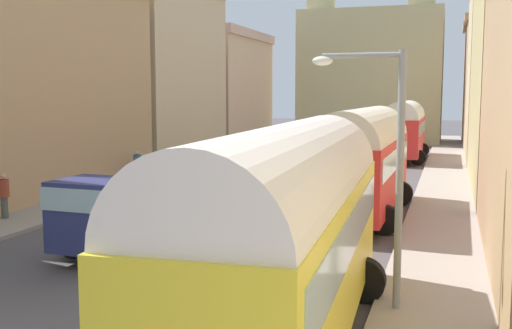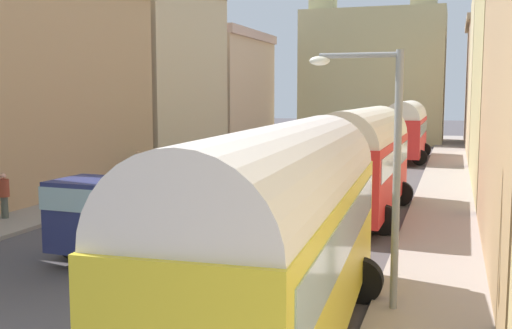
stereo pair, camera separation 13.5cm
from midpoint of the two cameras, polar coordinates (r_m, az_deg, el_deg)
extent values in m
plane|color=#504A4E|center=(34.79, 5.40, -1.06)|extent=(154.00, 154.00, 0.00)
cube|color=gray|center=(37.04, -5.61, -0.48)|extent=(2.50, 70.00, 0.14)
cube|color=#A3968F|center=(33.96, 17.42, -1.41)|extent=(2.50, 70.00, 0.14)
cube|color=tan|center=(30.09, -20.72, 6.76)|extent=(5.50, 14.39, 9.87)
cube|color=#CCB792|center=(41.30, -8.64, 8.05)|extent=(4.94, 11.27, 11.42)
cube|color=beige|center=(52.26, -2.36, 6.57)|extent=(4.39, 11.81, 9.15)
cube|color=#D0AC9F|center=(52.48, -2.39, 11.97)|extent=(4.83, 11.81, 0.72)
cube|color=beige|center=(45.77, 22.70, 7.54)|extent=(5.14, 10.63, 11.52)
cube|color=tan|center=(57.97, 21.94, 6.77)|extent=(5.57, 12.05, 10.49)
cube|color=tan|center=(58.28, 22.18, 12.18)|extent=(6.12, 12.05, 0.51)
cube|color=tan|center=(60.12, 10.97, 8.01)|extent=(13.16, 7.42, 12.37)
cube|color=#C0BB86|center=(59.22, 6.31, 11.20)|extent=(2.27, 2.27, 18.75)
cube|color=#BFB386|center=(58.04, 15.41, 11.10)|extent=(2.27, 2.27, 18.75)
cube|color=gold|center=(11.02, 2.81, -8.70)|extent=(2.78, 9.90, 2.49)
cylinder|color=silver|center=(10.76, 2.85, -2.30)|extent=(2.73, 9.70, 2.29)
cube|color=#99B7C6|center=(10.89, 2.83, -5.92)|extent=(2.79, 9.11, 0.80)
cylinder|color=black|center=(14.45, 1.10, -10.08)|extent=(1.00, 0.35, 1.00)
cylinder|color=black|center=(14.09, 10.03, -10.62)|extent=(1.00, 0.35, 1.00)
cube|color=red|center=(23.38, 10.18, -0.66)|extent=(2.56, 9.14, 2.45)
cylinder|color=silver|center=(23.25, 10.24, 2.33)|extent=(2.51, 8.95, 2.36)
cube|color=#99B7C6|center=(23.32, 10.20, 0.65)|extent=(2.59, 8.41, 0.78)
cylinder|color=black|center=(26.49, 8.63, -2.45)|extent=(1.00, 0.35, 1.00)
cylinder|color=black|center=(26.18, 13.55, -2.67)|extent=(1.00, 0.35, 1.00)
cylinder|color=black|center=(21.05, 5.83, -4.77)|extent=(1.00, 0.35, 1.00)
cylinder|color=black|center=(20.67, 12.03, -5.10)|extent=(1.00, 0.35, 1.00)
cube|color=red|center=(43.92, 13.93, 2.65)|extent=(2.38, 9.16, 2.47)
cylinder|color=silver|center=(43.85, 13.97, 4.26)|extent=(2.34, 8.98, 2.33)
cube|color=#99B7C6|center=(43.88, 13.95, 3.36)|extent=(2.43, 8.43, 0.79)
cylinder|color=black|center=(46.93, 12.77, 1.42)|extent=(1.00, 0.35, 1.00)
cylinder|color=black|center=(46.77, 15.53, 1.32)|extent=(1.00, 0.35, 1.00)
cylinder|color=black|center=(41.30, 12.02, 0.74)|extent=(1.00, 0.35, 1.00)
cylinder|color=black|center=(41.13, 15.16, 0.63)|extent=(1.00, 0.35, 1.00)
cube|color=navy|center=(17.10, -14.39, -4.54)|extent=(2.32, 1.93, 1.90)
cube|color=#99B7C6|center=(17.01, -14.44, -2.78)|extent=(2.37, 2.01, 0.61)
cube|color=brown|center=(20.23, -8.43, -4.63)|extent=(2.48, 5.50, 0.55)
ellipsoid|color=#E8E7C2|center=(18.82, -11.39, -3.91)|extent=(1.00, 0.88, 0.50)
ellipsoid|color=beige|center=(21.31, -6.79, -2.52)|extent=(0.99, 0.87, 0.56)
ellipsoid|color=beige|center=(20.41, -7.25, -2.95)|extent=(0.78, 0.93, 0.54)
ellipsoid|color=beige|center=(21.31, -5.28, -1.62)|extent=(0.84, 0.68, 0.50)
ellipsoid|color=beige|center=(20.90, -7.50, -1.58)|extent=(0.87, 0.96, 0.57)
ellipsoid|color=beige|center=(19.19, -10.16, -2.58)|extent=(0.83, 0.67, 0.51)
ellipsoid|color=beige|center=(19.94, -7.38, -0.83)|extent=(0.90, 0.82, 0.57)
cylinder|color=black|center=(17.00, -10.50, -7.80)|extent=(0.90, 0.31, 0.90)
cylinder|color=black|center=(18.23, -16.57, -6.98)|extent=(0.90, 0.32, 0.90)
cylinder|color=black|center=(20.72, -4.26, -5.08)|extent=(0.90, 0.32, 0.90)
cylinder|color=black|center=(21.75, -9.62, -4.60)|extent=(0.90, 0.32, 0.90)
cube|color=navy|center=(28.36, -1.62, 0.24)|extent=(2.21, 1.93, 2.08)
cube|color=#99B7C6|center=(28.30, -1.63, 1.41)|extent=(2.25, 2.01, 0.66)
cube|color=#4C492E|center=(31.74, 0.58, -0.46)|extent=(2.25, 5.13, 0.55)
ellipsoid|color=silver|center=(31.25, 0.99, 0.40)|extent=(0.89, 1.07, 0.50)
ellipsoid|color=beige|center=(30.60, 0.63, 0.34)|extent=(0.73, 0.92, 0.58)
ellipsoid|color=silver|center=(32.84, 2.07, 0.77)|extent=(0.69, 0.87, 0.58)
ellipsoid|color=beige|center=(32.49, 0.65, 1.22)|extent=(0.95, 0.87, 0.48)
ellipsoid|color=beige|center=(32.20, 1.51, 1.25)|extent=(0.98, 0.88, 0.52)
ellipsoid|color=beige|center=(31.09, -0.38, 0.99)|extent=(0.91, 0.99, 0.49)
ellipsoid|color=beige|center=(31.54, 0.67, 1.72)|extent=(1.15, 1.03, 0.50)
cylinder|color=black|center=(28.40, 0.65, -1.86)|extent=(0.90, 0.31, 0.90)
cylinder|color=black|center=(29.14, -3.44, -1.65)|extent=(0.90, 0.31, 0.90)
cylinder|color=black|center=(32.38, 2.96, -0.81)|extent=(0.90, 0.31, 0.90)
cylinder|color=black|center=(33.04, -0.69, -0.66)|extent=(0.90, 0.31, 0.90)
cube|color=silver|center=(35.73, 3.73, 0.14)|extent=(1.91, 4.42, 0.68)
cube|color=#93B4C5|center=(35.66, 3.74, 1.15)|extent=(1.58, 2.33, 0.58)
cylinder|color=black|center=(34.25, 4.34, -0.67)|extent=(0.60, 0.21, 0.60)
cylinder|color=black|center=(34.77, 1.76, -0.54)|extent=(0.60, 0.21, 0.60)
cylinder|color=black|center=(36.80, 5.59, -0.17)|extent=(0.60, 0.21, 0.60)
cylinder|color=black|center=(37.28, 3.16, -0.06)|extent=(0.60, 0.21, 0.60)
cube|color=#498E54|center=(45.79, 6.81, 1.65)|extent=(1.74, 4.26, 0.85)
cube|color=#96B5C7|center=(45.74, 6.82, 2.54)|extent=(1.47, 2.24, 0.58)
cylinder|color=black|center=(44.39, 7.40, 0.98)|extent=(0.60, 0.21, 0.60)
cylinder|color=black|center=(44.76, 5.43, 1.05)|extent=(0.60, 0.21, 0.60)
cylinder|color=black|center=(46.92, 8.11, 1.27)|extent=(0.60, 0.21, 0.60)
cylinder|color=black|center=(47.27, 6.24, 1.34)|extent=(0.60, 0.21, 0.60)
cube|color=#418FCB|center=(53.40, 8.13, 2.29)|extent=(1.82, 4.10, 0.75)
cube|color=#A5B1CA|center=(53.35, 8.15, 2.97)|extent=(1.49, 2.17, 0.52)
cylinder|color=black|center=(52.05, 8.60, 1.79)|extent=(0.60, 0.21, 0.60)
cylinder|color=black|center=(52.43, 6.99, 1.85)|extent=(0.60, 0.21, 0.60)
cylinder|color=black|center=(54.44, 9.22, 1.99)|extent=(0.60, 0.21, 0.60)
cylinder|color=black|center=(54.81, 7.68, 2.05)|extent=(0.60, 0.21, 0.60)
cube|color=#222C29|center=(19.47, -0.21, -5.10)|extent=(1.86, 4.03, 0.85)
cube|color=#95AECF|center=(19.34, -0.21, -3.13)|extent=(1.57, 2.12, 0.51)
cylinder|color=black|center=(20.97, -1.19, -5.34)|extent=(0.60, 0.21, 0.60)
cylinder|color=black|center=(20.42, 3.25, -5.68)|extent=(0.60, 0.21, 0.60)
cylinder|color=black|center=(18.77, -3.98, -6.79)|extent=(0.60, 0.21, 0.60)
cylinder|color=black|center=(18.15, 0.94, -7.25)|extent=(0.60, 0.21, 0.60)
cube|color=#B02823|center=(30.77, 6.90, -0.85)|extent=(1.96, 3.92, 0.79)
cube|color=#9BB5C6|center=(30.69, 6.91, 0.36)|extent=(1.62, 2.08, 0.51)
cylinder|color=black|center=(32.17, 6.02, -1.16)|extent=(0.60, 0.21, 0.60)
cylinder|color=black|center=(31.74, 8.91, -1.31)|extent=(0.60, 0.21, 0.60)
cylinder|color=black|center=(29.94, 4.74, -1.73)|extent=(0.60, 0.21, 0.60)
cylinder|color=black|center=(29.48, 7.83, -1.90)|extent=(0.60, 0.21, 0.60)
cube|color=silver|center=(49.71, 11.42, 1.90)|extent=(1.58, 3.98, 0.74)
cube|color=#9CABC7|center=(49.66, 11.43, 2.66)|extent=(1.38, 2.07, 0.58)
cylinder|color=black|center=(51.05, 10.72, 1.65)|extent=(0.60, 0.21, 0.60)
cylinder|color=black|center=(50.86, 12.44, 1.59)|extent=(0.60, 0.21, 0.60)
cylinder|color=black|center=(48.62, 10.32, 1.42)|extent=(0.60, 0.21, 0.60)
cylinder|color=black|center=(48.43, 12.13, 1.35)|extent=(0.60, 0.21, 0.60)
cylinder|color=#222541|center=(37.09, -5.01, -0.47)|extent=(0.20, 0.20, 0.14)
cylinder|color=#222541|center=(37.03, -5.02, 0.29)|extent=(0.32, 0.32, 0.85)
cylinder|color=#4D6544|center=(36.96, -5.03, 1.40)|extent=(0.50, 0.50, 0.60)
sphere|color=tan|center=(36.93, -5.04, 2.05)|extent=(0.23, 0.23, 0.23)
cylinder|color=#4C524A|center=(24.11, -22.27, -4.82)|extent=(0.22, 0.22, 0.14)
cylinder|color=#4C524A|center=(24.02, -22.32, -3.73)|extent=(0.27, 0.27, 0.79)
cylinder|color=#963C29|center=(23.91, -22.39, -2.05)|extent=(0.41, 0.41, 0.64)
sphere|color=#DA9986|center=(23.85, -22.44, -1.03)|extent=(0.22, 0.22, 0.22)
cylinder|color=#454341|center=(31.82, -10.82, -1.75)|extent=(0.21, 0.21, 0.14)
cylinder|color=#454341|center=(31.75, -10.84, -0.83)|extent=(0.29, 0.29, 0.89)
cylinder|color=#365E7E|center=(31.67, -10.86, 0.45)|extent=(0.45, 0.45, 0.53)
sphere|color=tan|center=(31.63, -10.88, 1.11)|extent=(0.20, 0.20, 0.20)
cylinder|color=gray|center=(12.96, 13.30, -1.90)|extent=(0.16, 0.16, 5.55)
cylinder|color=gray|center=(12.94, 9.92, 10.04)|extent=(1.65, 0.11, 0.11)
ellipsoid|color=silver|center=(13.08, 6.27, 9.63)|extent=(0.44, 0.28, 0.20)
camera|label=1|loc=(0.07, -89.84, 0.02)|focal=42.75mm
camera|label=2|loc=(0.07, 90.16, -0.02)|focal=42.75mm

